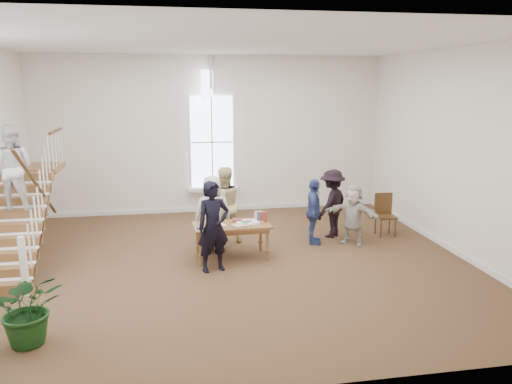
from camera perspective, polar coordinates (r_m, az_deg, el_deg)
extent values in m
plane|color=#4A311D|center=(10.66, -2.71, -8.15)|extent=(10.00, 10.00, 0.00)
plane|color=white|center=(14.53, -5.09, 6.51)|extent=(10.00, 0.00, 10.00)
plane|color=white|center=(5.74, 2.85, -2.77)|extent=(10.00, 0.00, 10.00)
plane|color=white|center=(11.80, 22.09, 4.24)|extent=(0.00, 9.00, 9.00)
plane|color=white|center=(10.00, -2.98, 16.74)|extent=(10.00, 10.00, 0.00)
cube|color=white|center=(14.60, -4.91, 0.37)|extent=(1.45, 0.28, 0.10)
plane|color=white|center=(14.49, -5.06, 5.70)|extent=(2.60, 0.00, 2.60)
plane|color=white|center=(14.39, -5.18, 12.03)|extent=(0.60, 0.60, 0.85)
cube|color=white|center=(14.89, -4.92, -1.91)|extent=(10.00, 0.04, 0.12)
imported|color=pink|center=(14.53, -4.92, 1.12)|extent=(0.17, 0.17, 0.30)
cube|color=brown|center=(10.29, -27.25, -9.79)|extent=(1.10, 0.30, 0.20)
cube|color=brown|center=(10.49, -26.89, -8.17)|extent=(1.10, 0.30, 0.20)
cube|color=brown|center=(10.69, -26.54, -6.61)|extent=(1.10, 0.30, 0.20)
cube|color=brown|center=(10.91, -26.21, -5.11)|extent=(1.10, 0.30, 0.20)
cube|color=brown|center=(11.13, -25.89, -3.67)|extent=(1.10, 0.30, 0.20)
cube|color=brown|center=(11.36, -25.59, -2.29)|extent=(1.10, 0.30, 0.20)
cube|color=brown|center=(11.60, -25.30, -0.96)|extent=(1.10, 0.30, 0.20)
cube|color=brown|center=(11.84, -25.02, 0.32)|extent=(1.10, 0.30, 0.20)
cube|color=brown|center=(12.09, -24.76, 1.54)|extent=(1.10, 0.30, 0.20)
cube|color=brown|center=(12.94, -23.80, 2.47)|extent=(1.10, 1.20, 0.12)
cube|color=white|center=(9.86, -25.02, -7.72)|extent=(0.10, 0.10, 1.10)
cylinder|color=#3D2510|center=(10.81, -23.78, 0.72)|extent=(0.07, 2.74, 1.86)
imported|color=silver|center=(11.18, -26.05, 2.50)|extent=(0.94, 0.79, 1.72)
cube|color=brown|center=(10.75, -2.80, -3.84)|extent=(1.67, 0.90, 0.05)
cube|color=brown|center=(10.77, -2.79, -4.22)|extent=(1.54, 0.77, 0.10)
cylinder|color=brown|center=(10.48, -6.34, -6.55)|extent=(0.07, 0.07, 0.71)
cylinder|color=brown|center=(10.72, 1.30, -6.03)|extent=(0.07, 0.07, 0.71)
cylinder|color=brown|center=(11.06, -6.72, -5.53)|extent=(0.07, 0.07, 0.71)
cylinder|color=brown|center=(11.29, 0.53, -5.07)|extent=(0.07, 0.07, 0.71)
cube|color=silver|center=(10.67, -1.52, -3.68)|extent=(0.27, 0.31, 0.04)
cube|color=beige|center=(10.52, -5.66, -4.04)|extent=(0.24, 0.23, 0.03)
cube|color=tan|center=(10.57, -1.14, -3.82)|extent=(0.25, 0.28, 0.05)
cube|color=silver|center=(10.57, -1.56, -3.87)|extent=(0.26, 0.31, 0.03)
cube|color=#4C5972|center=(10.53, -6.24, -4.00)|extent=(0.23, 0.21, 0.04)
cube|color=maroon|center=(10.96, -2.13, -3.24)|extent=(0.22, 0.24, 0.05)
cube|color=white|center=(10.75, -0.35, -3.52)|extent=(0.26, 0.32, 0.06)
cube|color=#BFB299|center=(10.45, -6.01, -4.09)|extent=(0.18, 0.21, 0.05)
cube|color=silver|center=(10.66, -0.46, -3.67)|extent=(0.24, 0.24, 0.05)
cube|color=beige|center=(10.97, 0.25, -3.25)|extent=(0.20, 0.26, 0.03)
cube|color=tan|center=(10.81, -1.67, -3.51)|extent=(0.29, 0.29, 0.03)
cube|color=silver|center=(10.67, -4.08, -3.77)|extent=(0.25, 0.29, 0.02)
cube|color=#4C5972|center=(10.74, -1.01, -3.53)|extent=(0.24, 0.25, 0.06)
cube|color=maroon|center=(10.99, -1.77, -3.25)|extent=(0.26, 0.26, 0.03)
cube|color=white|center=(10.92, -1.20, -3.32)|extent=(0.23, 0.21, 0.04)
cube|color=#BFB299|center=(10.49, -2.15, -3.93)|extent=(0.26, 0.30, 0.06)
imported|color=black|center=(10.03, -4.89, -3.96)|extent=(0.77, 0.62, 1.85)
imported|color=beige|center=(11.25, -4.96, -2.44)|extent=(0.87, 0.59, 1.73)
imported|color=beige|center=(11.75, -3.73, -1.52)|extent=(1.04, 0.91, 1.83)
imported|color=navy|center=(11.77, 6.60, -2.25)|extent=(0.59, 0.98, 1.55)
imported|color=black|center=(12.35, 8.68, -1.30)|extent=(1.22, 1.20, 1.68)
imported|color=beige|center=(11.89, 11.03, -2.55)|extent=(1.28, 1.20, 1.43)
imported|color=#123410|center=(8.12, -24.56, -11.96)|extent=(1.15, 1.05, 1.11)
cube|color=#3D2510|center=(12.78, 14.60, -2.75)|extent=(0.47, 0.47, 0.05)
cube|color=#3D2510|center=(12.89, 14.34, -1.26)|extent=(0.46, 0.06, 0.54)
cylinder|color=#3D2510|center=(12.61, 14.08, -4.09)|extent=(0.04, 0.04, 0.48)
cylinder|color=#3D2510|center=(12.75, 15.62, -4.00)|extent=(0.04, 0.04, 0.48)
cylinder|color=#3D2510|center=(12.94, 13.49, -3.64)|extent=(0.04, 0.04, 0.48)
cylinder|color=#3D2510|center=(13.07, 14.99, -3.55)|extent=(0.04, 0.04, 0.48)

